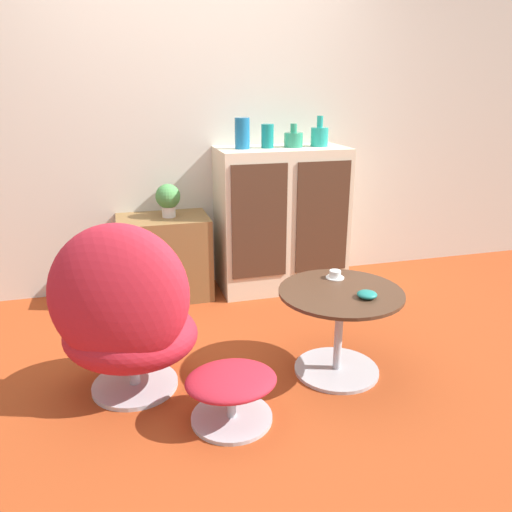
% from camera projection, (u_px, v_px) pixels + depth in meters
% --- Properties ---
extents(ground_plane, '(12.00, 12.00, 0.00)m').
position_uv_depth(ground_plane, '(243.00, 370.00, 2.79)').
color(ground_plane, '#9E3D19').
extents(wall_back, '(6.40, 0.06, 2.60)m').
position_uv_depth(wall_back, '(194.00, 116.00, 3.67)').
color(wall_back, beige).
rests_on(wall_back, ground_plane).
extents(sideboard, '(0.96, 0.49, 1.08)m').
position_uv_depth(sideboard, '(281.00, 219.00, 3.82)').
color(sideboard, beige).
rests_on(sideboard, ground_plane).
extents(tv_console, '(0.65, 0.44, 0.61)m').
position_uv_depth(tv_console, '(165.00, 257.00, 3.69)').
color(tv_console, brown).
rests_on(tv_console, ground_plane).
extents(egg_chair, '(0.85, 0.82, 0.94)m').
position_uv_depth(egg_chair, '(125.00, 317.00, 2.44)').
color(egg_chair, '#B7B7BC').
rests_on(egg_chair, ground_plane).
extents(ottoman, '(0.43, 0.39, 0.26)m').
position_uv_depth(ottoman, '(231.00, 387.00, 2.33)').
color(ottoman, '#B7B7BC').
rests_on(ottoman, ground_plane).
extents(coffee_table, '(0.66, 0.66, 0.49)m').
position_uv_depth(coffee_table, '(339.00, 321.00, 2.69)').
color(coffee_table, '#B7B7BC').
rests_on(coffee_table, ground_plane).
extents(vase_leftmost, '(0.11, 0.11, 0.22)m').
position_uv_depth(vase_leftmost, '(242.00, 133.00, 3.54)').
color(vase_leftmost, '#196699').
rests_on(vase_leftmost, sideboard).
extents(vase_inner_left, '(0.09, 0.09, 0.17)m').
position_uv_depth(vase_inner_left, '(267.00, 136.00, 3.59)').
color(vase_inner_left, '#147A75').
rests_on(vase_inner_left, sideboard).
extents(vase_inner_right, '(0.14, 0.14, 0.17)m').
position_uv_depth(vase_inner_right, '(293.00, 139.00, 3.65)').
color(vase_inner_right, '#2D8E6B').
rests_on(vase_inner_right, sideboard).
extents(vase_rightmost, '(0.13, 0.13, 0.22)m').
position_uv_depth(vase_rightmost, '(319.00, 136.00, 3.70)').
color(vase_rightmost, teal).
rests_on(vase_rightmost, sideboard).
extents(potted_plant, '(0.18, 0.18, 0.24)m').
position_uv_depth(potted_plant, '(168.00, 198.00, 3.56)').
color(potted_plant, silver).
rests_on(potted_plant, tv_console).
extents(teacup, '(0.10, 0.10, 0.05)m').
position_uv_depth(teacup, '(335.00, 275.00, 2.79)').
color(teacup, white).
rests_on(teacup, coffee_table).
extents(bowl, '(0.10, 0.10, 0.04)m').
position_uv_depth(bowl, '(367.00, 294.00, 2.53)').
color(bowl, '#1E7A70').
rests_on(bowl, coffee_table).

